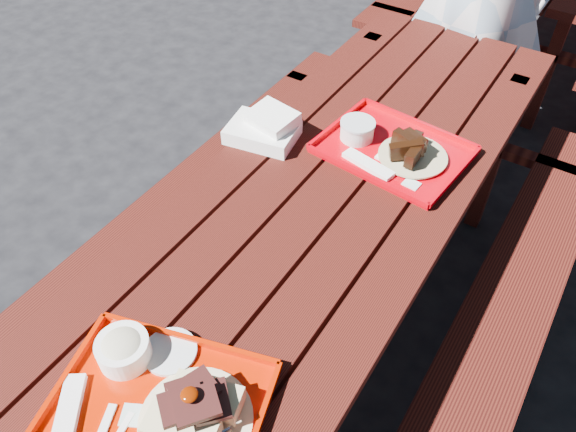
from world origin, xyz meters
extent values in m
plane|color=black|center=(0.00, 0.00, 0.00)|extent=(60.00, 60.00, 0.00)
cube|color=#43140C|center=(-0.30, 0.00, 0.73)|extent=(0.14, 2.40, 0.04)
cube|color=#43140C|center=(-0.15, 0.00, 0.73)|extent=(0.14, 2.40, 0.04)
cube|color=#43140C|center=(0.00, 0.00, 0.73)|extent=(0.14, 2.40, 0.04)
cube|color=#43140C|center=(0.15, 0.00, 0.73)|extent=(0.14, 2.40, 0.04)
cube|color=#43140C|center=(0.30, 0.00, 0.73)|extent=(0.14, 2.40, 0.04)
cube|color=#43140C|center=(-0.58, 0.00, 0.43)|extent=(0.25, 2.40, 0.04)
cube|color=#43140C|center=(-0.58, -0.84, 0.21)|extent=(0.06, 0.06, 0.42)
cube|color=#43140C|center=(-0.58, 0.84, 0.21)|extent=(0.06, 0.06, 0.42)
cube|color=#43140C|center=(0.58, 0.00, 0.43)|extent=(0.25, 2.40, 0.04)
cube|color=#43140C|center=(0.58, 0.84, 0.21)|extent=(0.06, 0.06, 0.42)
cube|color=#43140C|center=(-0.30, 0.96, 0.38)|extent=(0.06, 0.06, 0.75)
cube|color=#43140C|center=(0.30, 0.96, 0.38)|extent=(0.06, 0.06, 0.75)
cube|color=#43140C|center=(0.00, 0.96, 0.43)|extent=(1.40, 0.06, 0.04)
cube|color=#43140C|center=(-0.58, 1.96, 0.21)|extent=(0.06, 0.06, 0.42)
cube|color=#43140C|center=(-0.30, 1.84, 0.38)|extent=(0.06, 0.06, 0.75)
cube|color=#43140C|center=(0.30, 1.84, 0.38)|extent=(0.06, 0.06, 0.75)
cube|color=#43140C|center=(0.00, 1.84, 0.43)|extent=(1.40, 0.06, 0.04)
cube|color=#B91900|center=(0.04, -0.71, 0.76)|extent=(0.50, 0.43, 0.01)
cube|color=#B91900|center=(0.00, -0.56, 0.77)|extent=(0.41, 0.13, 0.02)
cube|color=#B91900|center=(-0.17, -0.77, 0.77)|extent=(0.10, 0.32, 0.02)
cylinder|color=beige|center=(0.12, -0.69, 0.76)|extent=(0.23, 0.23, 0.01)
cube|color=beige|center=(0.12, -0.73, 0.79)|extent=(0.16, 0.10, 0.04)
cube|color=beige|center=(0.12, -0.65, 0.79)|extent=(0.16, 0.10, 0.04)
ellipsoid|color=#5A1601|center=(0.12, -0.69, 0.88)|extent=(0.03, 0.03, 0.01)
cylinder|color=white|center=(-0.10, -0.66, 0.79)|extent=(0.12, 0.12, 0.06)
ellipsoid|color=beige|center=(-0.10, -0.66, 0.81)|extent=(0.10, 0.10, 0.04)
cylinder|color=silver|center=(-0.02, -0.60, 0.77)|extent=(0.12, 0.12, 0.01)
cube|color=white|center=(-0.09, -0.83, 0.77)|extent=(0.15, 0.18, 0.02)
cube|color=silver|center=(0.01, -0.75, 0.76)|extent=(0.07, 0.07, 0.00)
cube|color=#C3000A|center=(0.09, 0.32, 0.76)|extent=(0.45, 0.37, 0.01)
cube|color=#C3000A|center=(0.11, 0.48, 0.77)|extent=(0.42, 0.05, 0.02)
cube|color=#C3000A|center=(0.07, 0.16, 0.77)|extent=(0.42, 0.05, 0.02)
cube|color=#C3000A|center=(0.30, 0.30, 0.77)|extent=(0.04, 0.32, 0.02)
cube|color=#C3000A|center=(-0.12, 0.34, 0.77)|extent=(0.04, 0.32, 0.02)
cube|color=white|center=(0.14, 0.31, 0.77)|extent=(0.16, 0.16, 0.01)
cylinder|color=tan|center=(0.16, 0.31, 0.77)|extent=(0.21, 0.21, 0.01)
cylinder|color=silver|center=(-0.04, 0.31, 0.79)|extent=(0.11, 0.11, 0.05)
cylinder|color=silver|center=(-0.04, 0.31, 0.82)|extent=(0.11, 0.11, 0.01)
cube|color=white|center=(0.06, 0.21, 0.77)|extent=(0.18, 0.08, 0.01)
cube|color=silver|center=(0.20, 0.20, 0.76)|extent=(0.05, 0.04, 0.00)
cube|color=white|center=(-0.29, 0.16, 0.77)|extent=(0.24, 0.19, 0.05)
cube|color=white|center=(-0.28, 0.19, 0.82)|extent=(0.16, 0.14, 0.04)
camera|label=1|loc=(0.55, -1.01, 1.86)|focal=35.00mm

